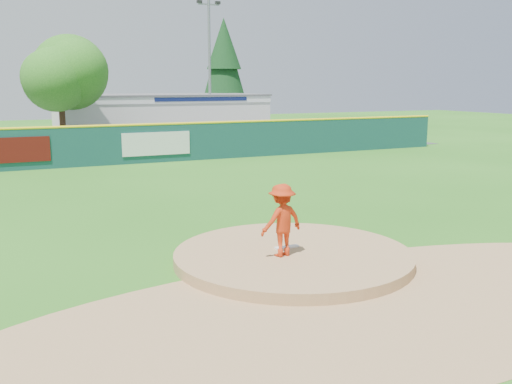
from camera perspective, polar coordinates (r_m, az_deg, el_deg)
name	(u,v)px	position (r m, az deg, el deg)	size (l,w,h in m)	color
ground	(293,262)	(13.33, 3.71, -6.95)	(120.00, 120.00, 0.00)	#286B19
pitchers_mound	(293,262)	(13.33, 3.71, -6.95)	(5.50, 5.50, 0.50)	#9E774C
pitching_rubber	(287,247)	(13.50, 3.10, -5.52)	(0.60, 0.15, 0.04)	white
infield_dirt_arc	(371,306)	(10.96, 11.47, -11.11)	(15.40, 15.40, 0.01)	#9E774C
parking_lot	(92,147)	(38.80, -16.04, 4.33)	(44.00, 16.00, 0.02)	#38383A
pitcher	(282,220)	(12.70, 2.60, -2.83)	(1.06, 0.61, 1.63)	red
van	(58,144)	(34.52, -19.21, 4.56)	(2.24, 4.87, 1.35)	white
pool_building_grp	(160,116)	(44.84, -9.58, 7.52)	(15.20, 8.20, 3.31)	silver
fence_banners	(87,147)	(29.51, -16.55, 4.36)	(10.65, 0.04, 1.20)	#520F0B
outfield_fence	(122,143)	(29.89, -13.28, 4.76)	(40.00, 0.14, 2.07)	#13403E
deciduous_tree	(60,76)	(36.34, -19.05, 10.95)	(5.60, 5.60, 7.36)	#382314
conifer_tree	(224,67)	(50.87, -3.21, 12.39)	(4.40, 4.40, 9.50)	#382314
light_pole_right	(210,64)	(42.90, -4.67, 12.68)	(1.75, 0.25, 10.00)	gray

